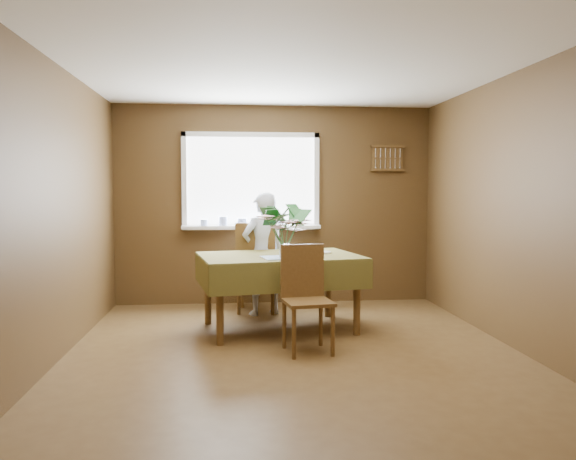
{
  "coord_description": "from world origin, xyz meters",
  "views": [
    {
      "loc": [
        -0.54,
        -4.86,
        1.43
      ],
      "look_at": [
        0.0,
        0.55,
        1.05
      ],
      "focal_mm": 35.0,
      "sensor_mm": 36.0,
      "label": 1
    }
  ],
  "objects": [
    {
      "name": "table_knife",
      "position": [
        0.14,
        0.63,
        0.78
      ],
      "size": [
        0.08,
        0.22,
        0.0
      ],
      "primitive_type": "cube",
      "rotation": [
        0.0,
        0.0,
        0.28
      ],
      "color": "silver",
      "rests_on": "dining_table"
    },
    {
      "name": "wall_right",
      "position": [
        2.0,
        0.0,
        1.25
      ],
      "size": [
        0.0,
        4.5,
        4.5
      ],
      "primitive_type": "plane",
      "rotation": [
        1.57,
        0.0,
        -1.57
      ],
      "color": "brown",
      "rests_on": "floor"
    },
    {
      "name": "side_plate",
      "position": [
        0.38,
        0.97,
        0.78
      ],
      "size": [
        0.28,
        0.28,
        0.01
      ],
      "primitive_type": "cylinder",
      "rotation": [
        0.0,
        0.0,
        0.25
      ],
      "color": "white",
      "rests_on": "dining_table"
    },
    {
      "name": "chair_near",
      "position": [
        0.11,
        0.08,
        0.52
      ],
      "size": [
        0.46,
        0.46,
        0.95
      ],
      "rotation": [
        0.0,
        0.0,
        0.15
      ],
      "color": "brown",
      "rests_on": "floor"
    },
    {
      "name": "ceiling",
      "position": [
        0.0,
        0.0,
        2.5
      ],
      "size": [
        4.5,
        4.5,
        0.0
      ],
      "primitive_type": "plane",
      "rotation": [
        3.14,
        0.0,
        0.0
      ],
      "color": "white",
      "rests_on": "wall_back"
    },
    {
      "name": "dining_table",
      "position": [
        -0.06,
        0.84,
        0.68
      ],
      "size": [
        1.76,
        1.35,
        0.78
      ],
      "rotation": [
        0.0,
        0.0,
        0.17
      ],
      "color": "brown",
      "rests_on": "floor"
    },
    {
      "name": "seated_woman",
      "position": [
        -0.19,
        1.56,
        0.71
      ],
      "size": [
        0.6,
        0.5,
        1.41
      ],
      "primitive_type": "imported",
      "rotation": [
        0.0,
        0.0,
        3.52
      ],
      "color": "white",
      "rests_on": "floor"
    },
    {
      "name": "chair_far",
      "position": [
        -0.26,
        1.66,
        0.57
      ],
      "size": [
        0.51,
        0.51,
        1.07
      ],
      "rotation": [
        0.0,
        0.0,
        3.01
      ],
      "color": "brown",
      "rests_on": "floor"
    },
    {
      "name": "wall_front",
      "position": [
        0.0,
        -2.25,
        1.25
      ],
      "size": [
        4.0,
        0.0,
        4.0
      ],
      "primitive_type": "plane",
      "rotation": [
        -1.57,
        0.0,
        0.0
      ],
      "color": "brown",
      "rests_on": "floor"
    },
    {
      "name": "wall_left",
      "position": [
        -2.0,
        0.0,
        1.25
      ],
      "size": [
        0.0,
        4.5,
        4.5
      ],
      "primitive_type": "plane",
      "rotation": [
        1.57,
        0.0,
        1.57
      ],
      "color": "brown",
      "rests_on": "floor"
    },
    {
      "name": "window_assembly",
      "position": [
        -0.3,
        2.2,
        1.35
      ],
      "size": [
        1.72,
        0.2,
        1.22
      ],
      "color": "white",
      "rests_on": "wall_back"
    },
    {
      "name": "spoon_rack",
      "position": [
        1.45,
        2.22,
        1.85
      ],
      "size": [
        0.44,
        0.05,
        0.33
      ],
      "color": "brown",
      "rests_on": "wall_back"
    },
    {
      "name": "floor",
      "position": [
        0.0,
        0.0,
        0.0
      ],
      "size": [
        4.5,
        4.5,
        0.0
      ],
      "primitive_type": "plane",
      "color": "#4E361B",
      "rests_on": "ground"
    },
    {
      "name": "wall_back",
      "position": [
        0.0,
        2.25,
        1.25
      ],
      "size": [
        4.0,
        0.0,
        4.0
      ],
      "primitive_type": "plane",
      "rotation": [
        1.57,
        0.0,
        0.0
      ],
      "color": "brown",
      "rests_on": "floor"
    },
    {
      "name": "flower_bouquet",
      "position": [
        -0.03,
        0.6,
        1.08
      ],
      "size": [
        0.54,
        0.54,
        0.46
      ],
      "rotation": [
        0.0,
        0.0,
        0.17
      ],
      "color": "white",
      "rests_on": "dining_table"
    }
  ]
}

